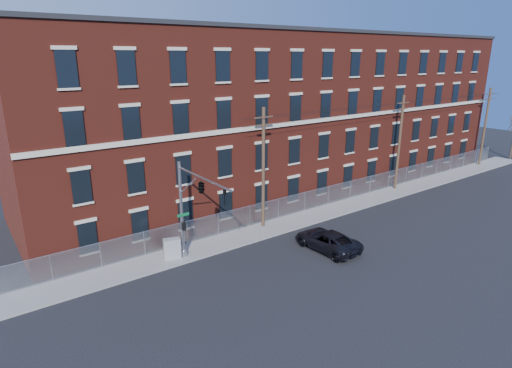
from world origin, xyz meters
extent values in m
plane|color=black|center=(0.00, 0.00, 0.00)|extent=(140.00, 140.00, 0.00)
cube|color=gray|center=(12.00, 5.00, 0.06)|extent=(65.00, 3.00, 0.12)
cube|color=maroon|center=(12.00, 14.00, 8.00)|extent=(55.00, 14.00, 16.00)
cube|color=black|center=(12.00, 14.00, 16.15)|extent=(55.30, 14.30, 0.30)
cube|color=beige|center=(12.00, 6.92, 8.30)|extent=(55.00, 0.18, 0.35)
cube|color=black|center=(-11.83, 6.94, 2.20)|extent=(1.20, 0.10, 2.20)
cube|color=black|center=(-11.83, 6.94, 5.80)|extent=(1.20, 0.10, 2.20)
cube|color=black|center=(-11.83, 6.94, 9.60)|extent=(1.20, 0.10, 2.20)
cube|color=black|center=(-11.83, 6.94, 13.20)|extent=(1.20, 0.10, 2.20)
cube|color=black|center=(-8.17, 6.94, 2.20)|extent=(1.20, 0.10, 2.20)
cube|color=black|center=(-8.17, 6.94, 5.80)|extent=(1.20, 0.10, 2.20)
cube|color=black|center=(-8.17, 6.94, 9.60)|extent=(1.20, 0.10, 2.20)
cube|color=black|center=(-8.17, 6.94, 13.20)|extent=(1.20, 0.10, 2.20)
cube|color=black|center=(-4.50, 6.94, 2.20)|extent=(1.20, 0.10, 2.20)
cube|color=black|center=(-4.50, 6.94, 5.80)|extent=(1.20, 0.10, 2.20)
cube|color=black|center=(-4.50, 6.94, 9.60)|extent=(1.20, 0.10, 2.20)
cube|color=black|center=(-4.50, 6.94, 13.20)|extent=(1.20, 0.10, 2.20)
cube|color=black|center=(-0.83, 6.94, 2.20)|extent=(1.20, 0.10, 2.20)
cube|color=black|center=(-0.83, 6.94, 5.80)|extent=(1.20, 0.10, 2.20)
cube|color=black|center=(-0.83, 6.94, 9.60)|extent=(1.20, 0.10, 2.20)
cube|color=black|center=(-0.83, 6.94, 13.20)|extent=(1.20, 0.10, 2.20)
cube|color=black|center=(2.83, 6.94, 2.20)|extent=(1.20, 0.10, 2.20)
cube|color=black|center=(2.83, 6.94, 5.80)|extent=(1.20, 0.10, 2.20)
cube|color=black|center=(2.83, 6.94, 9.60)|extent=(1.20, 0.10, 2.20)
cube|color=black|center=(2.83, 6.94, 13.20)|extent=(1.20, 0.10, 2.20)
cube|color=black|center=(6.50, 6.94, 2.20)|extent=(1.20, 0.10, 2.20)
cube|color=black|center=(6.50, 6.94, 5.80)|extent=(1.20, 0.10, 2.20)
cube|color=black|center=(6.50, 6.94, 9.60)|extent=(1.20, 0.10, 2.20)
cube|color=black|center=(6.50, 6.94, 13.20)|extent=(1.20, 0.10, 2.20)
cube|color=black|center=(10.17, 6.94, 2.20)|extent=(1.20, 0.10, 2.20)
cube|color=black|center=(10.17, 6.94, 5.80)|extent=(1.20, 0.10, 2.20)
cube|color=black|center=(10.17, 6.94, 9.60)|extent=(1.20, 0.10, 2.20)
cube|color=black|center=(10.17, 6.94, 13.20)|extent=(1.20, 0.10, 2.20)
cube|color=black|center=(13.83, 6.94, 2.20)|extent=(1.20, 0.10, 2.20)
cube|color=black|center=(13.83, 6.94, 5.80)|extent=(1.20, 0.10, 2.20)
cube|color=black|center=(13.83, 6.94, 9.60)|extent=(1.20, 0.10, 2.20)
cube|color=black|center=(13.83, 6.94, 13.20)|extent=(1.20, 0.10, 2.20)
cube|color=black|center=(17.50, 6.94, 2.20)|extent=(1.20, 0.10, 2.20)
cube|color=black|center=(17.50, 6.94, 5.80)|extent=(1.20, 0.10, 2.20)
cube|color=black|center=(17.50, 6.94, 9.60)|extent=(1.20, 0.10, 2.20)
cube|color=black|center=(17.50, 6.94, 13.20)|extent=(1.20, 0.10, 2.20)
cube|color=black|center=(21.17, 6.94, 2.20)|extent=(1.20, 0.10, 2.20)
cube|color=black|center=(21.17, 6.94, 5.80)|extent=(1.20, 0.10, 2.20)
cube|color=black|center=(21.17, 6.94, 9.60)|extent=(1.20, 0.10, 2.20)
cube|color=black|center=(21.17, 6.94, 13.20)|extent=(1.20, 0.10, 2.20)
cube|color=black|center=(24.83, 6.94, 2.20)|extent=(1.20, 0.10, 2.20)
cube|color=black|center=(24.83, 6.94, 5.80)|extent=(1.20, 0.10, 2.20)
cube|color=black|center=(24.83, 6.94, 9.60)|extent=(1.20, 0.10, 2.20)
cube|color=black|center=(24.83, 6.94, 13.20)|extent=(1.20, 0.10, 2.20)
cube|color=black|center=(28.50, 6.94, 2.20)|extent=(1.20, 0.10, 2.20)
cube|color=black|center=(28.50, 6.94, 5.80)|extent=(1.20, 0.10, 2.20)
cube|color=black|center=(28.50, 6.94, 9.60)|extent=(1.20, 0.10, 2.20)
cube|color=black|center=(28.50, 6.94, 13.20)|extent=(1.20, 0.10, 2.20)
cube|color=black|center=(32.17, 6.94, 2.20)|extent=(1.20, 0.10, 2.20)
cube|color=black|center=(32.17, 6.94, 5.80)|extent=(1.20, 0.10, 2.20)
cube|color=black|center=(32.17, 6.94, 9.60)|extent=(1.20, 0.10, 2.20)
cube|color=black|center=(32.17, 6.94, 13.20)|extent=(1.20, 0.10, 2.20)
cube|color=black|center=(35.83, 6.94, 2.20)|extent=(1.20, 0.10, 2.20)
cube|color=black|center=(35.83, 6.94, 5.80)|extent=(1.20, 0.10, 2.20)
cube|color=black|center=(35.83, 6.94, 9.60)|extent=(1.20, 0.10, 2.20)
cube|color=black|center=(35.83, 6.94, 13.20)|extent=(1.20, 0.10, 2.20)
cube|color=#A5A8AD|center=(12.00, 6.30, 1.02)|extent=(59.00, 0.02, 1.80)
cylinder|color=#9EA0A5|center=(12.00, 6.30, 1.92)|extent=(59.00, 0.04, 0.04)
cylinder|color=#9EA0A5|center=(-14.39, 6.30, 1.02)|extent=(0.06, 0.06, 1.85)
cylinder|color=#9EA0A5|center=(-11.29, 6.30, 1.02)|extent=(0.06, 0.06, 1.85)
cylinder|color=#9EA0A5|center=(-8.18, 6.30, 1.02)|extent=(0.06, 0.06, 1.85)
cylinder|color=#9EA0A5|center=(-5.08, 6.30, 1.02)|extent=(0.06, 0.06, 1.85)
cylinder|color=#9EA0A5|center=(-1.97, 6.30, 1.02)|extent=(0.06, 0.06, 1.85)
cylinder|color=#9EA0A5|center=(1.13, 6.30, 1.02)|extent=(0.06, 0.06, 1.85)
cylinder|color=#9EA0A5|center=(4.24, 6.30, 1.02)|extent=(0.06, 0.06, 1.85)
cylinder|color=#9EA0A5|center=(7.34, 6.30, 1.02)|extent=(0.06, 0.06, 1.85)
cylinder|color=#9EA0A5|center=(10.45, 6.30, 1.02)|extent=(0.06, 0.06, 1.85)
cylinder|color=#9EA0A5|center=(13.55, 6.30, 1.02)|extent=(0.06, 0.06, 1.85)
cylinder|color=#9EA0A5|center=(16.66, 6.30, 1.02)|extent=(0.06, 0.06, 1.85)
cylinder|color=#9EA0A5|center=(19.76, 6.30, 1.02)|extent=(0.06, 0.06, 1.85)
cylinder|color=#9EA0A5|center=(22.87, 6.30, 1.02)|extent=(0.06, 0.06, 1.85)
cylinder|color=#9EA0A5|center=(25.97, 6.30, 1.02)|extent=(0.06, 0.06, 1.85)
cylinder|color=#9EA0A5|center=(29.08, 6.30, 1.02)|extent=(0.06, 0.06, 1.85)
cylinder|color=#9EA0A5|center=(32.18, 6.30, 1.02)|extent=(0.06, 0.06, 1.85)
cylinder|color=#9EA0A5|center=(35.29, 6.30, 1.02)|extent=(0.06, 0.06, 1.85)
cylinder|color=#9EA0A5|center=(38.39, 6.30, 1.02)|extent=(0.06, 0.06, 1.85)
cylinder|color=#9EA0A5|center=(41.50, 6.30, 1.02)|extent=(0.06, 0.06, 1.85)
cylinder|color=#9EA0A5|center=(-6.00, 4.50, 3.62)|extent=(0.22, 0.22, 7.00)
cylinder|color=#9EA0A5|center=(-6.00, 4.50, 0.32)|extent=(0.50, 0.50, 0.40)
cylinder|color=#9EA0A5|center=(-6.00, 1.25, 6.72)|extent=(0.14, 6.50, 0.14)
cylinder|color=#9EA0A5|center=(-6.00, 3.30, 5.72)|extent=(0.08, 2.18, 1.56)
cube|color=#0C592D|center=(-5.95, 4.35, 3.32)|extent=(0.90, 0.03, 0.22)
cube|color=black|center=(-6.00, 4.25, 2.52)|extent=(0.25, 0.25, 0.60)
imported|color=black|center=(-6.00, -1.30, 6.17)|extent=(0.16, 0.20, 1.00)
imported|color=black|center=(-6.00, 1.50, 6.17)|extent=(0.53, 2.48, 1.00)
cylinder|color=#4B3625|center=(2.00, 5.60, 5.12)|extent=(0.28, 0.28, 10.00)
cube|color=#4B3625|center=(2.00, 5.60, 9.32)|extent=(1.80, 0.12, 0.12)
cube|color=#4B3625|center=(2.00, 5.60, 8.72)|extent=(1.40, 0.12, 0.12)
cylinder|color=#4B3625|center=(20.00, 5.60, 5.12)|extent=(0.28, 0.28, 10.00)
cube|color=#4B3625|center=(20.00, 5.60, 9.32)|extent=(1.80, 0.12, 0.12)
cube|color=#4B3625|center=(20.00, 5.60, 8.72)|extent=(1.40, 0.12, 0.12)
cylinder|color=#4B3625|center=(38.00, 5.60, 5.12)|extent=(0.28, 0.28, 10.00)
cube|color=#4B3625|center=(38.00, 5.60, 9.32)|extent=(1.80, 0.12, 0.12)
cube|color=#4B3625|center=(38.00, 5.60, 8.72)|extent=(1.40, 0.12, 0.12)
cylinder|color=black|center=(20.00, 5.30, 9.32)|extent=(40.00, 0.02, 0.02)
cylinder|color=black|center=(20.00, 5.90, 9.32)|extent=(40.00, 0.02, 0.02)
cylinder|color=black|center=(20.00, 5.60, 8.72)|extent=(40.00, 0.02, 0.02)
cylinder|color=#3F3328|center=(44.70, 5.32, 4.92)|extent=(1.29, 0.79, 2.01)
imported|color=black|center=(3.29, -0.66, 0.74)|extent=(2.71, 5.42, 1.47)
cube|color=gray|center=(-6.81, 4.66, 0.86)|extent=(1.30, 0.92, 1.48)
camera|label=1|loc=(-18.15, -20.96, 13.96)|focal=29.71mm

